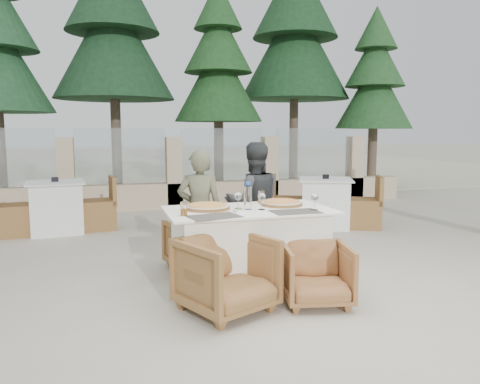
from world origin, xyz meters
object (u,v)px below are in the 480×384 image
object	(u,v)px
armchair_far_left	(197,244)
diner_left	(200,211)
armchair_near_right	(316,274)
pizza_left	(207,206)
wine_glass_centre	(238,200)
olive_dish	(240,211)
armchair_near_left	(227,274)
wine_glass_corner	(315,201)
wine_glass_near	(262,200)
diner_right	(254,203)
beer_glass_left	(184,209)
beer_glass_right	(261,197)
bg_table_b	(325,203)
armchair_far_right	(266,236)
bg_table_a	(56,207)
water_bottle	(248,196)
pizza_right	(282,203)
dining_table	(249,248)

from	to	relation	value
armchair_far_left	diner_left	world-z (taller)	diner_left
armchair_near_right	pizza_left	bearing A→B (deg)	149.78
wine_glass_centre	olive_dish	world-z (taller)	wine_glass_centre
armchair_far_left	olive_dish	bearing A→B (deg)	86.77
armchair_near_left	wine_glass_corner	bearing A→B (deg)	-4.86
wine_glass_near	diner_left	distance (m)	0.86
diner_left	diner_right	distance (m)	0.70
pizza_left	beer_glass_left	xyz separation A→B (m)	(-0.28, -0.28, 0.03)
beer_glass_left	beer_glass_right	xyz separation A→B (m)	(0.90, 0.49, 0.00)
beer_glass_right	armchair_near_right	bearing A→B (deg)	-78.34
wine_glass_corner	wine_glass_centre	bearing A→B (deg)	157.98
bg_table_b	armchair_far_right	bearing A→B (deg)	-109.96
beer_glass_right	bg_table_a	distance (m)	3.66
water_bottle	armchair_near_left	world-z (taller)	water_bottle
olive_dish	armchair_far_left	size ratio (longest dim) A/B	0.18
beer_glass_right	armchair_near_right	distance (m)	1.12
wine_glass_centre	armchair_near_left	bearing A→B (deg)	-114.57
wine_glass_centre	wine_glass_near	xyz separation A→B (m)	(0.20, -0.11, 0.00)
armchair_near_right	wine_glass_centre	bearing A→B (deg)	140.09
olive_dish	diner_right	xyz separation A→B (m)	(0.46, 1.00, -0.09)
pizza_right	wine_glass_near	size ratio (longest dim) A/B	2.31
olive_dish	armchair_near_left	distance (m)	0.65
wine_glass_near	bg_table_a	bearing A→B (deg)	123.75
armchair_near_right	diner_right	bearing A→B (deg)	106.30
diner_left	wine_glass_corner	bearing A→B (deg)	150.59
dining_table	armchair_far_left	distance (m)	0.83
diner_right	bg_table_a	distance (m)	3.33
wine_glass_corner	wine_glass_near	bearing A→B (deg)	160.50
pizza_left	olive_dish	world-z (taller)	pizza_left
dining_table	diner_left	world-z (taller)	diner_left
wine_glass_corner	olive_dish	xyz separation A→B (m)	(-0.73, 0.05, -0.07)
water_bottle	wine_glass_corner	world-z (taller)	water_bottle
water_bottle	wine_glass_centre	distance (m)	0.11
pizza_left	armchair_far_left	size ratio (longest dim) A/B	0.71
wine_glass_corner	diner_right	world-z (taller)	diner_right
pizza_right	beer_glass_left	world-z (taller)	beer_glass_left
wine_glass_corner	bg_table_a	bearing A→B (deg)	127.79
pizza_right	bg_table_a	xyz separation A→B (m)	(-2.43, 3.02, -0.41)
beer_glass_right	armchair_near_right	world-z (taller)	beer_glass_right
dining_table	wine_glass_corner	bearing A→B (deg)	-22.02
wine_glass_centre	armchair_far_right	xyz separation A→B (m)	(0.55, 0.73, -0.56)
pizza_right	bg_table_b	world-z (taller)	pizza_right
armchair_near_right	bg_table_a	distance (m)	4.51
pizza_left	diner_left	world-z (taller)	diner_left
dining_table	armchair_far_right	xyz separation A→B (m)	(0.45, 0.77, -0.08)
pizza_right	diner_right	size ratio (longest dim) A/B	0.30
dining_table	olive_dish	world-z (taller)	olive_dish
beer_glass_right	pizza_left	bearing A→B (deg)	-161.56
water_bottle	armchair_far_left	xyz separation A→B (m)	(-0.36, 0.74, -0.63)
wine_glass_corner	armchair_far_right	bearing A→B (deg)	97.43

